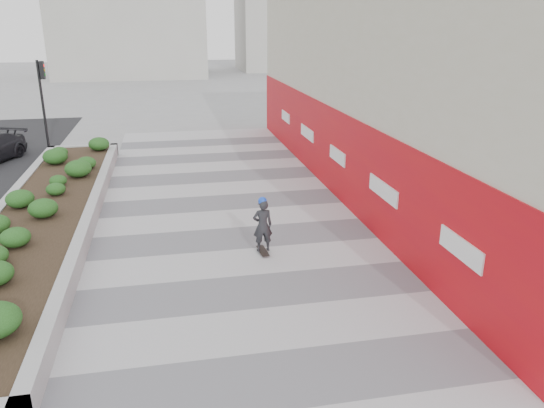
{
  "coord_description": "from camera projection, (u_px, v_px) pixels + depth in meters",
  "views": [
    {
      "loc": [
        -1.73,
        -8.87,
        5.84
      ],
      "look_at": [
        0.97,
        4.6,
        1.1
      ],
      "focal_mm": 35.0,
      "sensor_mm": 36.0,
      "label": 1
    }
  ],
  "objects": [
    {
      "name": "traffic_signal_near",
      "position": [
        43.0,
        92.0,
        24.42
      ],
      "size": [
        0.33,
        0.28,
        4.2
      ],
      "color": "black",
      "rests_on": "ground"
    },
    {
      "name": "walkway",
      "position": [
        246.0,
        268.0,
        13.23
      ],
      "size": [
        8.0,
        36.0,
        0.01
      ],
      "primitive_type": "cube",
      "color": "#A8A8AD",
      "rests_on": "ground"
    },
    {
      "name": "skateboarder",
      "position": [
        263.0,
        225.0,
        13.86
      ],
      "size": [
        0.54,
        0.73,
        1.58
      ],
      "rotation": [
        0.0,
        0.0,
        0.06
      ],
      "color": "beige",
      "rests_on": "ground"
    },
    {
      "name": "manhole_cover",
      "position": [
        266.0,
        267.0,
        13.32
      ],
      "size": [
        0.44,
        0.44,
        0.01
      ],
      "primitive_type": "cylinder",
      "color": "#595654",
      "rests_on": "ground"
    },
    {
      "name": "ground",
      "position": [
        270.0,
        334.0,
        10.45
      ],
      "size": [
        160.0,
        160.0,
        0.0
      ],
      "primitive_type": "plane",
      "color": "gray",
      "rests_on": "ground"
    },
    {
      "name": "building",
      "position": [
        414.0,
        77.0,
        18.77
      ],
      "size": [
        6.04,
        24.08,
        8.0
      ],
      "color": "beige",
      "rests_on": "ground"
    },
    {
      "name": "planter",
      "position": [
        43.0,
        214.0,
        15.77
      ],
      "size": [
        3.0,
        18.0,
        0.9
      ],
      "color": "#9E9EA0",
      "rests_on": "ground"
    }
  ]
}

